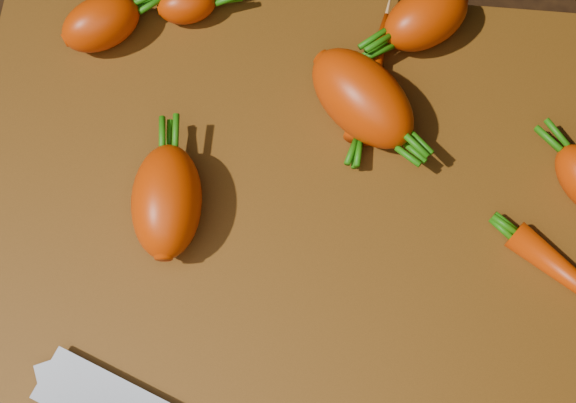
{
  "coord_description": "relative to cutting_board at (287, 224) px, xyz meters",
  "views": [
    {
      "loc": [
        0.02,
        -0.18,
        0.58
      ],
      "look_at": [
        0.0,
        0.01,
        0.03
      ],
      "focal_mm": 50.0,
      "sensor_mm": 36.0,
      "label": 1
    }
  ],
  "objects": [
    {
      "name": "carrot_1",
      "position": [
        0.05,
        0.09,
        0.03
      ],
      "size": [
        0.11,
        0.11,
        0.05
      ],
      "primitive_type": "ellipsoid",
      "rotation": [
        0.0,
        0.0,
        -0.75
      ],
      "color": "#CC3604",
      "rests_on": "cutting_board"
    },
    {
      "name": "carrot_6",
      "position": [
        0.06,
        0.12,
        0.02
      ],
      "size": [
        0.04,
        0.11,
        0.02
      ],
      "primitive_type": "ellipsoid",
      "rotation": [
        0.0,
        0.0,
        1.43
      ],
      "color": "#CC3604",
      "rests_on": "cutting_board"
    },
    {
      "name": "ground",
      "position": [
        0.0,
        0.0,
        -0.01
      ],
      "size": [
        2.0,
        2.0,
        0.01
      ],
      "primitive_type": "cube",
      "color": "black"
    },
    {
      "name": "carrot_0",
      "position": [
        -0.16,
        0.14,
        0.03
      ],
      "size": [
        0.08,
        0.07,
        0.04
      ],
      "primitive_type": "ellipsoid",
      "rotation": [
        0.0,
        0.0,
        0.61
      ],
      "color": "#CC3604",
      "rests_on": "cutting_board"
    },
    {
      "name": "carrot_3",
      "position": [
        0.09,
        0.17,
        0.03
      ],
      "size": [
        0.09,
        0.08,
        0.05
      ],
      "primitive_type": "ellipsoid",
      "rotation": [
        0.0,
        0.0,
        3.77
      ],
      "color": "#CC3604",
      "rests_on": "cutting_board"
    },
    {
      "name": "cutting_board",
      "position": [
        0.0,
        0.0,
        0.0
      ],
      "size": [
        0.5,
        0.4,
        0.01
      ],
      "primitive_type": "cube",
      "color": "brown",
      "rests_on": "ground"
    },
    {
      "name": "carrot_2",
      "position": [
        -0.09,
        -0.0,
        0.03
      ],
      "size": [
        0.06,
        0.09,
        0.05
      ],
      "primitive_type": "ellipsoid",
      "rotation": [
        0.0,
        0.0,
        1.65
      ],
      "color": "#CC3604",
      "rests_on": "cutting_board"
    },
    {
      "name": "carrot_4",
      "position": [
        -0.1,
        0.17,
        0.02
      ],
      "size": [
        0.05,
        0.04,
        0.03
      ],
      "primitive_type": "ellipsoid",
      "rotation": [
        0.0,
        0.0,
        0.31
      ],
      "color": "#CC3604",
      "rests_on": "cutting_board"
    }
  ]
}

